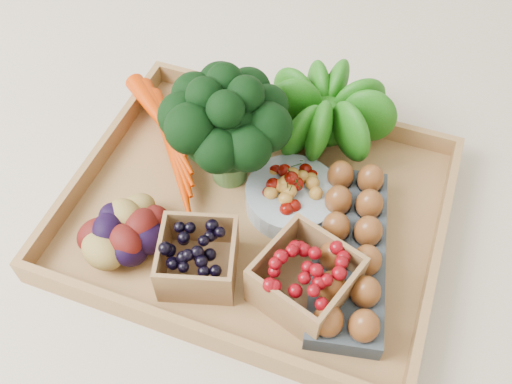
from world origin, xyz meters
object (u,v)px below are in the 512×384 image
(tray, at_px, (256,213))
(cherry_bowl, at_px, (292,197))
(egg_carton, at_px, (348,254))
(broccoli, at_px, (228,145))

(tray, height_order, cherry_bowl, cherry_bowl)
(egg_carton, bearing_deg, broccoli, 146.45)
(broccoli, xyz_separation_m, cherry_bowl, (0.11, -0.02, -0.05))
(broccoli, relative_size, cherry_bowl, 1.31)
(tray, bearing_deg, egg_carton, -14.10)
(tray, distance_m, broccoli, 0.11)
(cherry_bowl, relative_size, egg_carton, 0.50)
(tray, height_order, broccoli, broccoli)
(broccoli, height_order, cherry_bowl, broccoli)
(tray, xyz_separation_m, broccoli, (-0.06, 0.05, 0.08))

